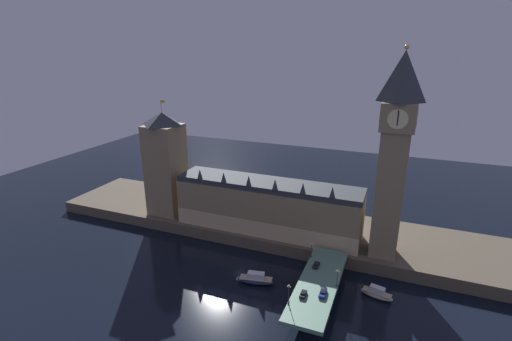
% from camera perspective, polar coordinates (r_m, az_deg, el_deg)
% --- Properties ---
extents(ground_plane, '(400.00, 400.00, 0.00)m').
position_cam_1_polar(ground_plane, '(149.67, -2.54, -15.48)').
color(ground_plane, black).
extents(embankment, '(220.00, 42.00, 5.25)m').
position_cam_1_polar(embankment, '(179.75, 2.62, -8.35)').
color(embankment, brown).
rests_on(embankment, ground_plane).
extents(parliament_hall, '(82.23, 18.11, 27.22)m').
position_cam_1_polar(parliament_hall, '(165.41, 1.79, -5.46)').
color(parliament_hall, '#8E7A56').
rests_on(parliament_hall, embankment).
extents(clock_tower, '(12.37, 12.48, 79.14)m').
position_cam_1_polar(clock_tower, '(144.12, 20.47, 2.66)').
color(clock_tower, '#8E7A56').
rests_on(clock_tower, embankment).
extents(victoria_tower, '(15.84, 15.84, 55.81)m').
position_cam_1_polar(victoria_tower, '(184.06, -13.73, 1.04)').
color(victoria_tower, '#8E7A56').
rests_on(victoria_tower, embankment).
extents(bridge, '(13.09, 46.00, 7.45)m').
position_cam_1_polar(bridge, '(134.55, 9.53, -17.24)').
color(bridge, slate).
rests_on(bridge, ground_plane).
extents(car_northbound_lead, '(2.03, 4.26, 1.35)m').
position_cam_1_polar(car_northbound_lead, '(140.98, 9.25, -14.14)').
color(car_northbound_lead, black).
rests_on(car_northbound_lead, bridge).
extents(car_northbound_trail, '(1.90, 3.93, 1.46)m').
position_cam_1_polar(car_northbound_trail, '(126.21, 7.28, -18.33)').
color(car_northbound_trail, black).
rests_on(car_northbound_trail, bridge).
extents(car_southbound_lead, '(2.08, 4.77, 1.55)m').
position_cam_1_polar(car_southbound_lead, '(127.51, 10.26, -18.05)').
color(car_southbound_lead, navy).
rests_on(car_southbound_lead, bridge).
extents(pedestrian_near_rail, '(0.38, 0.38, 1.85)m').
position_cam_1_polar(pedestrian_near_rail, '(121.77, 5.10, -19.62)').
color(pedestrian_near_rail, black).
rests_on(pedestrian_near_rail, bridge).
extents(street_lamp_near, '(1.34, 0.60, 6.95)m').
position_cam_1_polar(street_lamp_near, '(120.38, 5.06, -18.13)').
color(street_lamp_near, '#2D3333').
rests_on(street_lamp_near, bridge).
extents(street_lamp_mid, '(1.34, 0.60, 6.30)m').
position_cam_1_polar(street_lamp_mid, '(130.42, 12.41, -15.56)').
color(street_lamp_mid, '#2D3333').
rests_on(street_lamp_mid, bridge).
extents(street_lamp_far, '(1.34, 0.60, 6.08)m').
position_cam_1_polar(street_lamp_far, '(144.67, 8.54, -11.73)').
color(street_lamp_far, '#2D3333').
rests_on(street_lamp_far, bridge).
extents(boat_upstream, '(14.26, 6.82, 4.48)m').
position_cam_1_polar(boat_upstream, '(143.19, -0.01, -16.40)').
color(boat_upstream, '#1E2842').
rests_on(boat_upstream, ground_plane).
extents(boat_downstream, '(11.67, 5.94, 4.21)m').
position_cam_1_polar(boat_downstream, '(142.99, 18.10, -17.54)').
color(boat_downstream, '#B2A893').
rests_on(boat_downstream, ground_plane).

